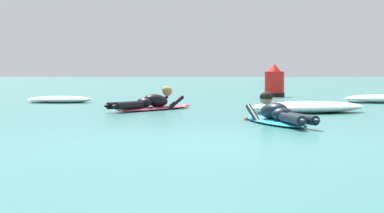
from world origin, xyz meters
name	(u,v)px	position (x,y,z in m)	size (l,w,h in m)	color
ground_plane	(201,102)	(0.00, 10.00, 0.00)	(120.00, 120.00, 0.00)	#387A75
surfer_near	(277,115)	(1.16, 2.85, 0.14)	(1.07, 2.54, 0.54)	#2DB2D1
surfer_far	(152,104)	(-1.05, 6.43, 0.14)	(1.83, 2.37, 0.55)	#E54C66
whitewater_front	(307,108)	(2.08, 5.59, 0.10)	(2.57, 1.63, 0.22)	white
whitewater_mid_left	(60,100)	(-3.62, 9.54, 0.08)	(1.67, 0.80, 0.17)	white
whitewater_back	(381,99)	(4.61, 9.50, 0.10)	(1.91, 1.07, 0.21)	white
channel_marker_buoy	(274,84)	(2.33, 13.40, 0.41)	(0.64, 0.64, 1.03)	red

